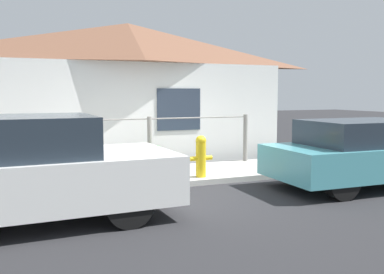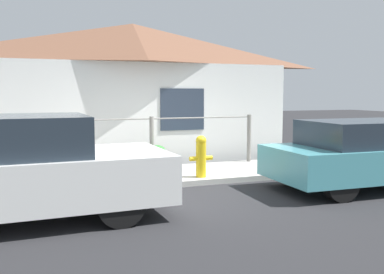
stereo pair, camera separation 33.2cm
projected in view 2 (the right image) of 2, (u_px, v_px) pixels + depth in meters
ground_plane at (176, 188)px, 7.88m from camera, size 60.00×60.00×0.00m
sidewalk at (162, 176)px, 8.73m from camera, size 24.00×1.84×0.11m
house at (134, 52)px, 10.70m from camera, size 7.88×2.23×3.48m
fence at (152, 139)px, 9.38m from camera, size 4.90×0.10×1.12m
car_left at (7, 170)px, 5.69m from camera, size 4.28×1.88×1.44m
car_right at (368, 154)px, 7.82m from camera, size 3.79×1.74×1.25m
fire_hydrant at (201, 155)px, 8.30m from camera, size 0.47×0.21×0.81m
potted_plant_near_hydrant at (158, 155)px, 9.18m from camera, size 0.40×0.40×0.52m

